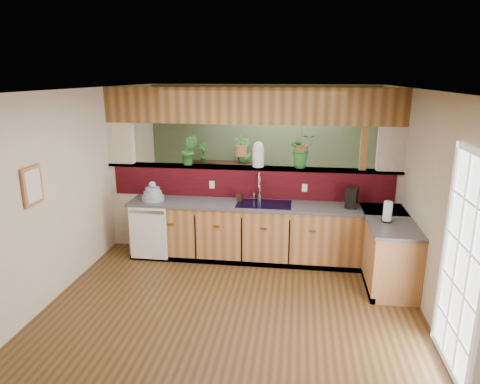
# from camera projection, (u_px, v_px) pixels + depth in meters

# --- Properties ---
(ground) EXTENTS (4.60, 7.00, 0.01)m
(ground) POSITION_uv_depth(u_px,v_px,m) (238.00, 288.00, 5.77)
(ground) COLOR #4D3217
(ground) RESTS_ON ground
(ceiling) EXTENTS (4.60, 7.00, 0.01)m
(ceiling) POSITION_uv_depth(u_px,v_px,m) (238.00, 90.00, 5.08)
(ceiling) COLOR brown
(ceiling) RESTS_ON ground
(wall_back) EXTENTS (4.60, 0.02, 2.60)m
(wall_back) POSITION_uv_depth(u_px,v_px,m) (262.00, 149.00, 8.77)
(wall_back) COLOR beige
(wall_back) RESTS_ON ground
(wall_left) EXTENTS (0.02, 7.00, 2.60)m
(wall_left) POSITION_uv_depth(u_px,v_px,m) (69.00, 189.00, 5.73)
(wall_left) COLOR beige
(wall_left) RESTS_ON ground
(wall_right) EXTENTS (0.02, 7.00, 2.60)m
(wall_right) POSITION_uv_depth(u_px,v_px,m) (428.00, 202.00, 5.12)
(wall_right) COLOR beige
(wall_right) RESTS_ON ground
(pass_through_partition) EXTENTS (4.60, 0.21, 2.60)m
(pass_through_partition) POSITION_uv_depth(u_px,v_px,m) (252.00, 179.00, 6.74)
(pass_through_partition) COLOR beige
(pass_through_partition) RESTS_ON ground
(pass_through_ledge) EXTENTS (4.60, 0.21, 0.04)m
(pass_through_ledge) POSITION_uv_depth(u_px,v_px,m) (250.00, 168.00, 6.70)
(pass_through_ledge) COLOR brown
(pass_through_ledge) RESTS_ON ground
(header_beam) EXTENTS (4.60, 0.15, 0.55)m
(header_beam) POSITION_uv_depth(u_px,v_px,m) (251.00, 106.00, 6.44)
(header_beam) COLOR brown
(header_beam) RESTS_ON ground
(sage_backwall) EXTENTS (4.55, 0.02, 2.55)m
(sage_backwall) POSITION_uv_depth(u_px,v_px,m) (262.00, 149.00, 8.75)
(sage_backwall) COLOR #4E6243
(sage_backwall) RESTS_ON ground
(countertop) EXTENTS (4.14, 1.52, 0.90)m
(countertop) POSITION_uv_depth(u_px,v_px,m) (302.00, 237.00, 6.37)
(countertop) COLOR #986034
(countertop) RESTS_ON ground
(dishwasher) EXTENTS (0.58, 0.03, 0.82)m
(dishwasher) POSITION_uv_depth(u_px,v_px,m) (148.00, 233.00, 6.48)
(dishwasher) COLOR white
(dishwasher) RESTS_ON ground
(navy_sink) EXTENTS (0.82, 0.50, 0.18)m
(navy_sink) POSITION_uv_depth(u_px,v_px,m) (264.00, 209.00, 6.45)
(navy_sink) COLOR black
(navy_sink) RESTS_ON countertop
(french_door) EXTENTS (0.06, 1.02, 2.16)m
(french_door) POSITION_uv_depth(u_px,v_px,m) (461.00, 268.00, 3.95)
(french_door) COLOR white
(french_door) RESTS_ON ground
(framed_print) EXTENTS (0.04, 0.35, 0.45)m
(framed_print) POSITION_uv_depth(u_px,v_px,m) (32.00, 186.00, 4.89)
(framed_print) COLOR #986034
(framed_print) RESTS_ON wall_left
(faucet) EXTENTS (0.20, 0.20, 0.45)m
(faucet) POSITION_uv_depth(u_px,v_px,m) (259.00, 186.00, 6.53)
(faucet) COLOR #B7B7B2
(faucet) RESTS_ON countertop
(dish_stack) EXTENTS (0.34, 0.34, 0.30)m
(dish_stack) POSITION_uv_depth(u_px,v_px,m) (153.00, 194.00, 6.60)
(dish_stack) COLOR #8797AE
(dish_stack) RESTS_ON countertop
(soap_dispenser) EXTENTS (0.09, 0.10, 0.18)m
(soap_dispenser) POSITION_uv_depth(u_px,v_px,m) (240.00, 195.00, 6.56)
(soap_dispenser) COLOR #3B2415
(soap_dispenser) RESTS_ON countertop
(coffee_maker) EXTENTS (0.16, 0.26, 0.29)m
(coffee_maker) POSITION_uv_depth(u_px,v_px,m) (352.00, 198.00, 6.24)
(coffee_maker) COLOR black
(coffee_maker) RESTS_ON countertop
(paper_towel) EXTENTS (0.14, 0.14, 0.30)m
(paper_towel) POSITION_uv_depth(u_px,v_px,m) (388.00, 212.00, 5.62)
(paper_towel) COLOR black
(paper_towel) RESTS_ON countertop
(glass_jar) EXTENTS (0.18, 0.18, 0.40)m
(glass_jar) POSITION_uv_depth(u_px,v_px,m) (258.00, 154.00, 6.62)
(glass_jar) COLOR silver
(glass_jar) RESTS_ON pass_through_ledge
(ledge_plant_left) EXTENTS (0.29, 0.25, 0.48)m
(ledge_plant_left) POSITION_uv_depth(u_px,v_px,m) (189.00, 150.00, 6.76)
(ledge_plant_left) COLOR #266725
(ledge_plant_left) RESTS_ON pass_through_ledge
(ledge_plant_right) EXTENTS (0.30, 0.30, 0.41)m
(ledge_plant_right) POSITION_uv_depth(u_px,v_px,m) (300.00, 155.00, 6.53)
(ledge_plant_right) COLOR #266725
(ledge_plant_right) RESTS_ON pass_through_ledge
(hanging_plant_a) EXTENTS (0.25, 0.21, 0.52)m
(hanging_plant_a) POSITION_uv_depth(u_px,v_px,m) (241.00, 140.00, 6.60)
(hanging_plant_a) COLOR brown
(hanging_plant_a) RESTS_ON header_beam
(hanging_plant_b) EXTENTS (0.49, 0.47, 0.55)m
(hanging_plant_b) POSITION_uv_depth(u_px,v_px,m) (302.00, 136.00, 6.46)
(hanging_plant_b) COLOR brown
(hanging_plant_b) RESTS_ON header_beam
(shelving_console) EXTENTS (1.71, 1.03, 1.11)m
(shelving_console) POSITION_uv_depth(u_px,v_px,m) (227.00, 189.00, 8.83)
(shelving_console) COLOR black
(shelving_console) RESTS_ON ground
(shelf_plant_a) EXTENTS (0.23, 0.17, 0.40)m
(shelf_plant_a) POSITION_uv_depth(u_px,v_px,m) (203.00, 152.00, 8.70)
(shelf_plant_a) COLOR #266725
(shelf_plant_a) RESTS_ON shelving_console
(shelf_plant_b) EXTENTS (0.36, 0.36, 0.49)m
(shelf_plant_b) POSITION_uv_depth(u_px,v_px,m) (244.00, 151.00, 8.57)
(shelf_plant_b) COLOR #266725
(shelf_plant_b) RESTS_ON shelving_console
(floor_plant) EXTENTS (0.78, 0.70, 0.81)m
(floor_plant) POSITION_uv_depth(u_px,v_px,m) (281.00, 211.00, 7.72)
(floor_plant) COLOR #266725
(floor_plant) RESTS_ON ground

